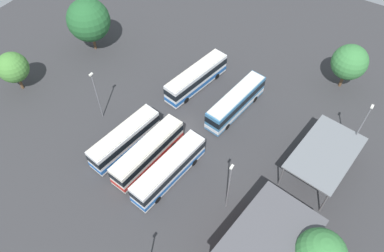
{
  "coord_description": "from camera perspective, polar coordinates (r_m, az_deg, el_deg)",
  "views": [
    {
      "loc": [
        -26.95,
        -18.56,
        40.4
      ],
      "look_at": [
        -0.19,
        -1.44,
        1.57
      ],
      "focal_mm": 34.32,
      "sensor_mm": 36.0,
      "label": 1
    }
  ],
  "objects": [
    {
      "name": "bus_row1_slot2",
      "position": [
        56.26,
        0.7,
        7.51
      ],
      "size": [
        11.79,
        4.46,
        3.59
      ],
      "color": "silver",
      "rests_on": "ground_plane"
    },
    {
      "name": "tree_south_edge",
      "position": [
        59.16,
        23.29,
        9.1
      ],
      "size": [
        5.26,
        5.26,
        7.44
      ],
      "color": "brown",
      "rests_on": "ground_plane"
    },
    {
      "name": "ground_plane",
      "position": [
        51.99,
        -1.23,
        -0.3
      ],
      "size": [
        93.15,
        93.15,
        0.0
      ],
      "primitive_type": "plane",
      "color": "#333335"
    },
    {
      "name": "tree_northeast",
      "position": [
        60.51,
        -26.09,
        8.17
      ],
      "size": [
        4.57,
        4.57,
        6.52
      ],
      "color": "brown",
      "rests_on": "ground_plane"
    },
    {
      "name": "bus_row0_slot2",
      "position": [
        49.21,
        -10.38,
        -1.97
      ],
      "size": [
        10.99,
        3.9,
        3.59
      ],
      "color": "silver",
      "rests_on": "ground_plane"
    },
    {
      "name": "bus_row0_slot1",
      "position": [
        47.49,
        -6.84,
        -4.02
      ],
      "size": [
        11.53,
        3.57,
        3.59
      ],
      "color": "silver",
      "rests_on": "ground_plane"
    },
    {
      "name": "lamp_post_far_corner",
      "position": [
        41.3,
        5.75,
        -9.27
      ],
      "size": [
        0.56,
        0.28,
        8.77
      ],
      "color": "slate",
      "rests_on": "ground_plane"
    },
    {
      "name": "lamp_post_by_building",
      "position": [
        51.7,
        -14.6,
        4.8
      ],
      "size": [
        0.56,
        0.28,
        8.29
      ],
      "color": "slate",
      "rests_on": "ground_plane"
    },
    {
      "name": "maintenance_shelter",
      "position": [
        47.42,
        20.08,
        -3.96
      ],
      "size": [
        11.16,
        7.5,
        4.13
      ],
      "color": "slate",
      "rests_on": "ground_plane"
    },
    {
      "name": "bus_row1_slot0",
      "position": [
        53.04,
        6.83,
        3.7
      ],
      "size": [
        11.51,
        3.93,
        3.59
      ],
      "color": "teal",
      "rests_on": "ground_plane"
    },
    {
      "name": "lamp_post_near_entrance",
      "position": [
        49.7,
        24.56,
        -0.5
      ],
      "size": [
        0.56,
        0.28,
        9.44
      ],
      "color": "slate",
      "rests_on": "ground_plane"
    },
    {
      "name": "tree_west_edge",
      "position": [
        63.37,
        -15.79,
        15.56
      ],
      "size": [
        6.94,
        6.94,
        9.18
      ],
      "color": "brown",
      "rests_on": "ground_plane"
    },
    {
      "name": "bus_row0_slot0",
      "position": [
        45.76,
        -3.59,
        -6.75
      ],
      "size": [
        11.55,
        3.8,
        3.59
      ],
      "color": "silver",
      "rests_on": "ground_plane"
    },
    {
      "name": "depot_building",
      "position": [
        41.14,
        11.31,
        -18.2
      ],
      "size": [
        12.1,
        8.72,
        5.17
      ],
      "color": "#99422D",
      "rests_on": "ground_plane"
    }
  ]
}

